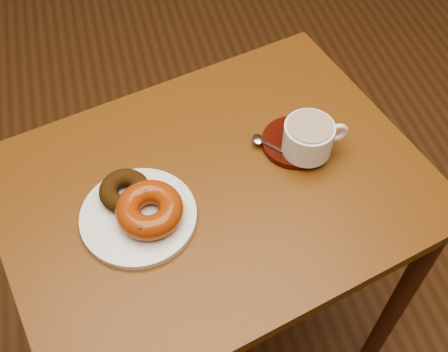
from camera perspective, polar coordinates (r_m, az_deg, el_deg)
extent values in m
cube|color=brown|center=(1.09, -1.01, -1.32)|extent=(0.93, 0.78, 0.03)
cylinder|color=#422013|center=(1.46, 17.40, -11.96)|extent=(0.04, 0.04, 0.73)
cylinder|color=#422013|center=(1.52, -17.98, -7.79)|extent=(0.04, 0.04, 0.73)
cylinder|color=#422013|center=(1.65, 6.19, 2.38)|extent=(0.04, 0.04, 0.73)
cylinder|color=silver|center=(1.04, -8.68, -4.07)|extent=(0.27, 0.27, 0.01)
torus|color=#351F0A|center=(1.05, -10.06, -1.48)|extent=(0.10, 0.10, 0.03)
torus|color=#943910|center=(1.01, -7.58, -3.40)|extent=(0.14, 0.14, 0.05)
cube|color=#4F381A|center=(1.00, -5.51, -2.32)|extent=(0.01, 0.01, 0.00)
cube|color=#4F381A|center=(1.01, -6.18, -1.38)|extent=(0.01, 0.01, 0.00)
cube|color=#4F381A|center=(1.02, -7.40, -0.98)|extent=(0.01, 0.01, 0.00)
cube|color=#4F381A|center=(1.02, -8.73, -1.25)|extent=(0.01, 0.01, 0.00)
cube|color=#4F381A|center=(1.01, -9.68, -2.11)|extent=(0.01, 0.01, 0.00)
cube|color=#4F381A|center=(1.00, -9.89, -3.24)|extent=(0.01, 0.01, 0.00)
cube|color=#4F381A|center=(0.99, -9.27, -4.22)|extent=(0.01, 0.01, 0.00)
cube|color=#4F381A|center=(0.98, -8.01, -4.67)|extent=(0.01, 0.01, 0.00)
cube|color=#4F381A|center=(0.98, -6.63, -4.38)|extent=(0.01, 0.01, 0.00)
cube|color=#4F381A|center=(0.99, -5.67, -3.47)|extent=(0.01, 0.01, 0.00)
cylinder|color=#370C07|center=(1.15, 7.18, 3.43)|extent=(0.18, 0.18, 0.01)
cylinder|color=silver|center=(1.10, 8.53, 3.83)|extent=(0.10, 0.10, 0.07)
cylinder|color=#56361D|center=(1.08, 8.75, 5.02)|extent=(0.09, 0.09, 0.00)
torus|color=silver|center=(1.12, 11.39, 4.35)|extent=(0.05, 0.01, 0.05)
ellipsoid|color=silver|center=(1.13, 3.44, 3.79)|extent=(0.02, 0.03, 0.01)
cube|color=silver|center=(1.12, 5.29, 2.83)|extent=(0.06, 0.06, 0.00)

